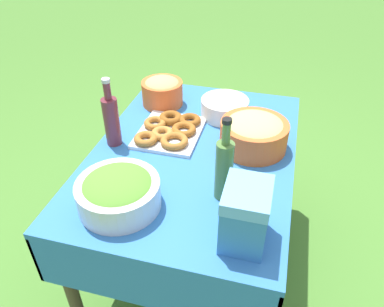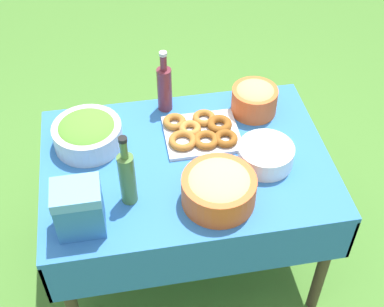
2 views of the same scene
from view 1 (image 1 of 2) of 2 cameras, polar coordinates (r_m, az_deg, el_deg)
name	(u,v)px [view 1 (image 1 of 2)]	position (r m, az deg, el deg)	size (l,w,h in m)	color
ground_plane	(194,256)	(2.04, 0.25, -15.41)	(14.00, 14.00, 0.00)	#477A2D
picnic_table	(194,169)	(1.62, 0.30, -2.35)	(1.17, 0.82, 0.69)	#2D6BB2
salad_bowl	(118,192)	(1.29, -11.16, -5.72)	(0.28, 0.28, 0.12)	silver
pasta_bowl	(254,132)	(1.56, 9.42, 3.18)	(0.28, 0.28, 0.14)	#E05B28
donut_platter	(170,130)	(1.64, -3.41, 3.56)	(0.33, 0.28, 0.05)	silver
plate_stack	(225,108)	(1.78, 4.99, 6.97)	(0.22, 0.22, 0.08)	white
olive_oil_bottle	(224,168)	(1.26, 4.91, -2.19)	(0.06, 0.06, 0.32)	#4C7238
wine_bottle	(111,119)	(1.57, -12.18, 5.11)	(0.06, 0.06, 0.30)	maroon
bread_bowl	(162,90)	(1.87, -4.56, 9.56)	(0.20, 0.20, 0.14)	#E05B28
cooler_box	(245,215)	(1.14, 8.14, -9.25)	(0.17, 0.14, 0.21)	#3372B7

